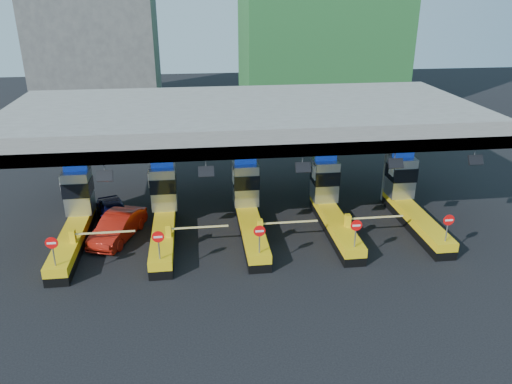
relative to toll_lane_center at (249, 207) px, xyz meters
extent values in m
plane|color=black|center=(0.00, -0.28, -1.40)|extent=(120.00, 120.00, 0.00)
cube|color=slate|center=(0.00, 2.72, 4.85)|extent=(28.00, 12.00, 1.50)
cube|color=#4C4C49|center=(0.00, -2.98, 4.45)|extent=(28.00, 0.60, 0.70)
cube|color=slate|center=(-10.00, 2.72, 1.35)|extent=(1.00, 1.00, 5.50)
cube|color=slate|center=(0.00, 2.72, 1.35)|extent=(1.00, 1.00, 5.50)
cube|color=slate|center=(10.00, 2.72, 1.35)|extent=(1.00, 1.00, 5.50)
cylinder|color=slate|center=(-7.50, -2.98, 3.85)|extent=(0.06, 0.06, 0.50)
cube|color=black|center=(-7.50, -3.18, 3.50)|extent=(0.80, 0.38, 0.54)
cylinder|color=slate|center=(-2.50, -2.98, 3.85)|extent=(0.06, 0.06, 0.50)
cube|color=black|center=(-2.50, -3.18, 3.50)|extent=(0.80, 0.38, 0.54)
cylinder|color=slate|center=(2.50, -2.98, 3.85)|extent=(0.06, 0.06, 0.50)
cube|color=black|center=(2.50, -3.18, 3.50)|extent=(0.80, 0.38, 0.54)
cylinder|color=slate|center=(7.50, -2.98, 3.85)|extent=(0.06, 0.06, 0.50)
cube|color=black|center=(7.50, -3.18, 3.50)|extent=(0.80, 0.38, 0.54)
cylinder|color=slate|center=(12.00, -2.98, 3.85)|extent=(0.06, 0.06, 0.50)
cube|color=black|center=(12.00, -3.18, 3.50)|extent=(0.80, 0.38, 0.54)
cube|color=black|center=(-10.00, -1.28, -1.15)|extent=(1.20, 8.00, 0.50)
cube|color=#E5B70C|center=(-10.00, -1.28, -0.65)|extent=(1.20, 8.00, 0.50)
cube|color=#9EA3A8|center=(-10.00, 1.52, 0.90)|extent=(1.50, 1.50, 2.60)
cube|color=black|center=(-10.00, 1.50, 1.20)|extent=(1.56, 1.56, 0.90)
cube|color=#0C2DBF|center=(-10.00, 1.52, 2.48)|extent=(1.30, 0.35, 0.55)
cube|color=white|center=(-10.80, 1.22, 1.60)|extent=(0.06, 0.70, 0.90)
cylinder|color=slate|center=(-10.00, -4.88, 0.25)|extent=(0.07, 0.07, 1.30)
cylinder|color=red|center=(-10.00, -4.91, 0.85)|extent=(0.60, 0.04, 0.60)
cube|color=white|center=(-10.00, -4.93, 0.85)|extent=(0.42, 0.02, 0.10)
cube|color=#E5B70C|center=(-9.65, -2.48, -0.05)|extent=(0.30, 0.35, 0.70)
cube|color=white|center=(-8.00, -2.48, 0.05)|extent=(3.20, 0.08, 0.08)
cube|color=black|center=(-5.00, -1.28, -1.15)|extent=(1.20, 8.00, 0.50)
cube|color=#E5B70C|center=(-5.00, -1.28, -0.65)|extent=(1.20, 8.00, 0.50)
cube|color=#9EA3A8|center=(-5.00, 1.52, 0.90)|extent=(1.50, 1.50, 2.60)
cube|color=black|center=(-5.00, 1.50, 1.20)|extent=(1.56, 1.56, 0.90)
cube|color=#0C2DBF|center=(-5.00, 1.52, 2.48)|extent=(1.30, 0.35, 0.55)
cube|color=white|center=(-5.80, 1.22, 1.60)|extent=(0.06, 0.70, 0.90)
cylinder|color=slate|center=(-5.00, -4.88, 0.25)|extent=(0.07, 0.07, 1.30)
cylinder|color=red|center=(-5.00, -4.91, 0.85)|extent=(0.60, 0.04, 0.60)
cube|color=white|center=(-5.00, -4.93, 0.85)|extent=(0.42, 0.02, 0.10)
cube|color=#E5B70C|center=(-4.65, -2.48, -0.05)|extent=(0.30, 0.35, 0.70)
cube|color=white|center=(-3.00, -2.48, 0.05)|extent=(3.20, 0.08, 0.08)
cube|color=black|center=(0.00, -1.28, -1.15)|extent=(1.20, 8.00, 0.50)
cube|color=#E5B70C|center=(0.00, -1.28, -0.65)|extent=(1.20, 8.00, 0.50)
cube|color=#9EA3A8|center=(0.00, 1.52, 0.90)|extent=(1.50, 1.50, 2.60)
cube|color=black|center=(0.00, 1.50, 1.20)|extent=(1.56, 1.56, 0.90)
cube|color=#0C2DBF|center=(0.00, 1.52, 2.48)|extent=(1.30, 0.35, 0.55)
cube|color=white|center=(-0.80, 1.22, 1.60)|extent=(0.06, 0.70, 0.90)
cylinder|color=slate|center=(0.00, -4.88, 0.25)|extent=(0.07, 0.07, 1.30)
cylinder|color=red|center=(0.00, -4.91, 0.85)|extent=(0.60, 0.04, 0.60)
cube|color=white|center=(0.00, -4.93, 0.85)|extent=(0.42, 0.02, 0.10)
cube|color=#E5B70C|center=(0.35, -2.48, -0.05)|extent=(0.30, 0.35, 0.70)
cube|color=white|center=(2.00, -2.48, 0.05)|extent=(3.20, 0.08, 0.08)
cube|color=black|center=(5.00, -1.28, -1.15)|extent=(1.20, 8.00, 0.50)
cube|color=#E5B70C|center=(5.00, -1.28, -0.65)|extent=(1.20, 8.00, 0.50)
cube|color=#9EA3A8|center=(5.00, 1.52, 0.90)|extent=(1.50, 1.50, 2.60)
cube|color=black|center=(5.00, 1.50, 1.20)|extent=(1.56, 1.56, 0.90)
cube|color=#0C2DBF|center=(5.00, 1.52, 2.48)|extent=(1.30, 0.35, 0.55)
cube|color=white|center=(4.20, 1.22, 1.60)|extent=(0.06, 0.70, 0.90)
cylinder|color=slate|center=(5.00, -4.88, 0.25)|extent=(0.07, 0.07, 1.30)
cylinder|color=red|center=(5.00, -4.91, 0.85)|extent=(0.60, 0.04, 0.60)
cube|color=white|center=(5.00, -4.93, 0.85)|extent=(0.42, 0.02, 0.10)
cube|color=#E5B70C|center=(5.35, -2.48, -0.05)|extent=(0.30, 0.35, 0.70)
cube|color=white|center=(7.00, -2.48, 0.05)|extent=(3.20, 0.08, 0.08)
cube|color=black|center=(10.00, -1.28, -1.15)|extent=(1.20, 8.00, 0.50)
cube|color=#E5B70C|center=(10.00, -1.28, -0.65)|extent=(1.20, 8.00, 0.50)
cube|color=#9EA3A8|center=(10.00, 1.52, 0.90)|extent=(1.50, 1.50, 2.60)
cube|color=black|center=(10.00, 1.50, 1.20)|extent=(1.56, 1.56, 0.90)
cube|color=#0C2DBF|center=(10.00, 1.52, 2.48)|extent=(1.30, 0.35, 0.55)
cube|color=white|center=(9.20, 1.22, 1.60)|extent=(0.06, 0.70, 0.90)
cylinder|color=slate|center=(10.00, -4.88, 0.25)|extent=(0.07, 0.07, 1.30)
cylinder|color=red|center=(10.00, -4.91, 0.85)|extent=(0.60, 0.04, 0.60)
cube|color=white|center=(10.00, -4.93, 0.85)|extent=(0.42, 0.02, 0.10)
cube|color=#E5B70C|center=(10.35, -2.48, -0.05)|extent=(0.30, 0.35, 0.70)
cube|color=white|center=(12.00, -2.48, 0.05)|extent=(3.20, 0.08, 0.08)
cube|color=#4C4C49|center=(-14.00, 35.72, 7.60)|extent=(14.00, 10.00, 18.00)
imported|color=black|center=(-8.09, 1.53, -0.65)|extent=(3.07, 4.74, 1.50)
imported|color=maroon|center=(-7.63, -0.45, -0.63)|extent=(3.08, 4.91, 1.53)
camera|label=1|loc=(-3.00, -26.99, 12.11)|focal=35.00mm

